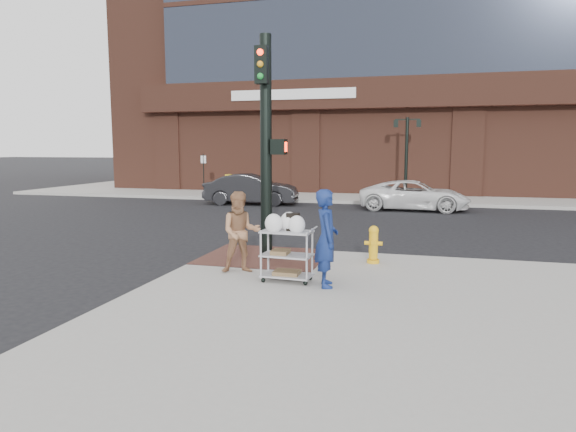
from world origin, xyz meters
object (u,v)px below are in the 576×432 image
(fire_hydrant, at_px, (373,244))
(lamp_post, at_px, (407,149))
(sedan_dark, at_px, (251,189))
(traffic_signal_pole, at_px, (267,141))
(utility_cart, at_px, (287,250))
(pedestrian_tan, at_px, (241,232))
(minivan_white, at_px, (415,195))
(woman_blue, at_px, (326,238))

(fire_hydrant, bearing_deg, lamp_post, 89.74)
(lamp_post, bearing_deg, sedan_dark, -154.13)
(traffic_signal_pole, bearing_deg, utility_cart, -62.24)
(pedestrian_tan, height_order, fire_hydrant, pedestrian_tan)
(utility_cart, distance_m, fire_hydrant, 2.47)
(lamp_post, distance_m, fire_hydrant, 15.21)
(sedan_dark, xyz_separation_m, utility_cart, (5.49, -13.69, 0.03))
(lamp_post, bearing_deg, traffic_signal_pole, -99.24)
(sedan_dark, distance_m, minivan_white, 7.54)
(lamp_post, relative_size, pedestrian_tan, 2.41)
(woman_blue, relative_size, minivan_white, 0.39)
(pedestrian_tan, distance_m, minivan_white, 13.33)
(pedestrian_tan, bearing_deg, traffic_signal_pole, 61.82)
(woman_blue, bearing_deg, sedan_dark, 8.74)
(pedestrian_tan, bearing_deg, fire_hydrant, 8.38)
(sedan_dark, bearing_deg, utility_cart, -164.76)
(lamp_post, bearing_deg, woman_blue, -92.36)
(fire_hydrant, bearing_deg, pedestrian_tan, -148.18)
(sedan_dark, xyz_separation_m, fire_hydrant, (6.92, -11.68, -0.14))
(minivan_white, distance_m, utility_cart, 13.55)
(lamp_post, bearing_deg, minivan_white, -81.68)
(woman_blue, distance_m, fire_hydrant, 2.30)
(traffic_signal_pole, relative_size, pedestrian_tan, 3.01)
(fire_hydrant, bearing_deg, traffic_signal_pole, -176.28)
(traffic_signal_pole, bearing_deg, fire_hydrant, 3.72)
(lamp_post, relative_size, fire_hydrant, 4.79)
(lamp_post, height_order, traffic_signal_pole, traffic_signal_pole)
(sedan_dark, bearing_deg, traffic_signal_pole, -165.74)
(woman_blue, distance_m, minivan_white, 13.61)
(lamp_post, distance_m, minivan_white, 4.21)
(minivan_white, bearing_deg, woman_blue, 176.06)
(traffic_signal_pole, distance_m, fire_hydrant, 3.30)
(minivan_white, xyz_separation_m, utility_cart, (-2.04, -13.40, 0.11))
(pedestrian_tan, height_order, minivan_white, pedestrian_tan)
(woman_blue, distance_m, pedestrian_tan, 1.98)
(pedestrian_tan, relative_size, sedan_dark, 0.38)
(woman_blue, bearing_deg, utility_cart, 63.53)
(minivan_white, distance_m, fire_hydrant, 11.40)
(utility_cart, bearing_deg, fire_hydrant, 54.49)
(lamp_post, xyz_separation_m, pedestrian_tan, (-2.59, -16.64, -1.64))
(woman_blue, xyz_separation_m, fire_hydrant, (0.64, 2.16, -0.47))
(utility_cart, bearing_deg, traffic_signal_pole, 117.76)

